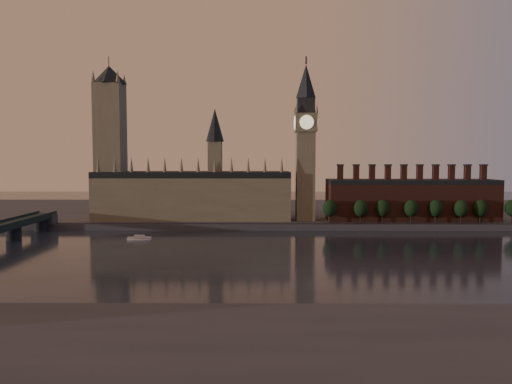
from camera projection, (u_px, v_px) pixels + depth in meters
ground at (305, 260)px, 221.15m from camera, size 900.00×900.00×0.00m
north_bank at (285, 212)px, 398.63m from camera, size 900.00×182.00×4.00m
palace_of_westminster at (194, 193)px, 334.74m from camera, size 130.00×30.30×74.00m
victoria_tower at (110, 137)px, 332.64m from camera, size 24.00×24.00×108.00m
big_ben at (306, 140)px, 326.93m from camera, size 15.00×15.00×107.00m
chimney_block at (411, 199)px, 329.13m from camera, size 110.00×25.00×37.00m
embankment_tree_0 at (330, 208)px, 313.75m from camera, size 8.60×8.60×14.88m
embankment_tree_1 at (361, 208)px, 313.53m from camera, size 8.60×8.60×14.88m
embankment_tree_2 at (383, 208)px, 314.96m from camera, size 8.60×8.60×14.88m
embankment_tree_3 at (411, 208)px, 313.60m from camera, size 8.60×8.60×14.88m
embankment_tree_4 at (436, 208)px, 314.14m from camera, size 8.60×8.60×14.88m
embankment_tree_5 at (461, 208)px, 312.89m from camera, size 8.60×8.60×14.88m
embankment_tree_6 at (480, 208)px, 314.40m from camera, size 8.60×8.60×14.88m
embankment_tree_7 at (512, 208)px, 314.39m from camera, size 8.60×8.60×14.88m
river_boat at (139, 238)px, 275.32m from camera, size 12.94×3.97×2.57m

